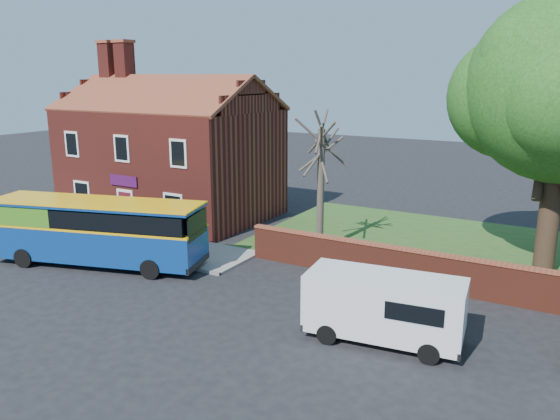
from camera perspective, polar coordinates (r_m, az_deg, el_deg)
The scene contains 9 objects.
ground at distance 22.59m, azimuth -16.51°, elevation -8.85°, with size 120.00×120.00×0.00m, color black.
pavement at distance 31.14m, azimuth -17.91°, elevation -2.55°, with size 18.00×3.50×0.12m, color gray.
kerb at distance 30.05m, azimuth -20.36°, elevation -3.32°, with size 18.00×0.15×0.14m, color slate.
grass_strip at distance 28.56m, azimuth 23.59°, elevation -4.60°, with size 26.00×12.00×0.04m, color #426B28.
shop_building at distance 34.46m, azimuth -11.32°, elevation 5.12°, with size 12.30×8.13×10.50m.
boundary_wall at distance 22.65m, azimuth 21.99°, elevation -7.04°, with size 22.00×0.38×1.60m.
bus at distance 26.40m, azimuth -19.13°, elevation -1.83°, with size 10.16×5.13×3.01m.
van_near at distance 18.31m, azimuth 10.88°, elevation -9.76°, with size 5.26×2.60×2.22m.
bare_tree at distance 26.45m, azimuth 4.27°, elevation 2.70°, with size 2.48×2.96×6.62m.
Camera 1 is at (15.40, -14.17, 8.51)m, focal length 35.00 mm.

